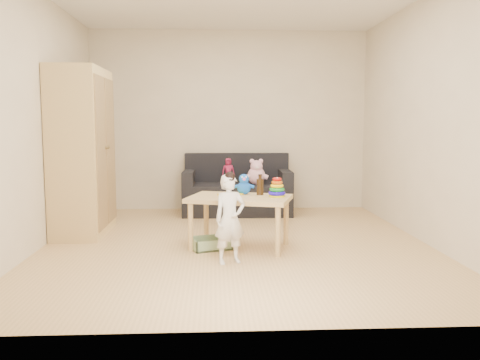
{
  "coord_description": "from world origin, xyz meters",
  "views": [
    {
      "loc": [
        -0.24,
        -5.23,
        1.27
      ],
      "look_at": [
        0.05,
        0.25,
        0.65
      ],
      "focal_mm": 38.0,
      "sensor_mm": 36.0,
      "label": 1
    }
  ],
  "objects": [
    {
      "name": "blue_plush",
      "position": [
        0.08,
        0.02,
        0.64
      ],
      "size": [
        0.21,
        0.19,
        0.22
      ],
      "primitive_type": null,
      "rotation": [
        0.0,
        0.0,
        -0.28
      ],
      "color": "#1C6DFF",
      "rests_on": "play_table"
    },
    {
      "name": "brown_bottle",
      "position": [
        0.24,
        -0.04,
        0.62
      ],
      "size": [
        0.07,
        0.07,
        0.21
      ],
      "color": "black",
      "rests_on": "play_table"
    },
    {
      "name": "wooden_figure",
      "position": [
        -0.09,
        -0.17,
        0.58
      ],
      "size": [
        0.05,
        0.04,
        0.1
      ],
      "primitive_type": null,
      "rotation": [
        0.0,
        0.0,
        -0.27
      ],
      "color": "brown",
      "rests_on": "play_table"
    },
    {
      "name": "storage_bin",
      "position": [
        -0.27,
        -0.19,
        0.06
      ],
      "size": [
        0.45,
        0.39,
        0.11
      ],
      "primitive_type": null,
      "rotation": [
        0.0,
        0.0,
        0.32
      ],
      "color": "#89A879",
      "rests_on": "ground"
    },
    {
      "name": "pink_bear",
      "position": [
        0.35,
        1.73,
        0.57
      ],
      "size": [
        0.31,
        0.29,
        0.3
      ],
      "primitive_type": null,
      "rotation": [
        0.0,
        0.0,
        -0.28
      ],
      "color": "#FFBBD8",
      "rests_on": "sofa"
    },
    {
      "name": "toddler",
      "position": [
        -0.09,
        -0.72,
        0.4
      ],
      "size": [
        0.34,
        0.29,
        0.79
      ],
      "primitive_type": "imported",
      "rotation": [
        0.0,
        0.0,
        0.37
      ],
      "color": "white",
      "rests_on": "ground"
    },
    {
      "name": "play_table",
      "position": [
        0.02,
        -0.15,
        0.26
      ],
      "size": [
        1.14,
        0.9,
        0.53
      ],
      "primitive_type": "cube",
      "rotation": [
        0.0,
        0.0,
        -0.3
      ],
      "color": "#E4C67D",
      "rests_on": "ground"
    },
    {
      "name": "sofa",
      "position": [
        0.09,
        1.8,
        0.21
      ],
      "size": [
        1.51,
        0.78,
        0.42
      ],
      "primitive_type": "cube",
      "rotation": [
        0.0,
        0.0,
        -0.02
      ],
      "color": "black",
      "rests_on": "ground"
    },
    {
      "name": "yellow_book",
      "position": [
        -0.06,
        -0.03,
        0.54
      ],
      "size": [
        0.29,
        0.29,
        0.02
      ],
      "primitive_type": "cube",
      "rotation": [
        0.0,
        0.0,
        -0.53
      ],
      "color": "yellow",
      "rests_on": "play_table"
    },
    {
      "name": "doll",
      "position": [
        -0.03,
        1.8,
        0.6
      ],
      "size": [
        0.19,
        0.14,
        0.35
      ],
      "primitive_type": "imported",
      "rotation": [
        0.0,
        0.0,
        0.13
      ],
      "color": "#AA1F4C",
      "rests_on": "sofa"
    },
    {
      "name": "room",
      "position": [
        0.0,
        0.0,
        1.3
      ],
      "size": [
        4.5,
        4.5,
        4.5
      ],
      "color": "tan",
      "rests_on": "ground"
    },
    {
      "name": "wardrobe",
      "position": [
        -1.73,
        0.62,
        0.94
      ],
      "size": [
        0.52,
        1.04,
        1.88
      ],
      "primitive_type": "cube",
      "color": "#EBC980",
      "rests_on": "ground"
    },
    {
      "name": "ring_stacker",
      "position": [
        0.4,
        -0.19,
        0.61
      ],
      "size": [
        0.17,
        0.17,
        0.2
      ],
      "color": "#D9DE0B",
      "rests_on": "play_table"
    }
  ]
}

